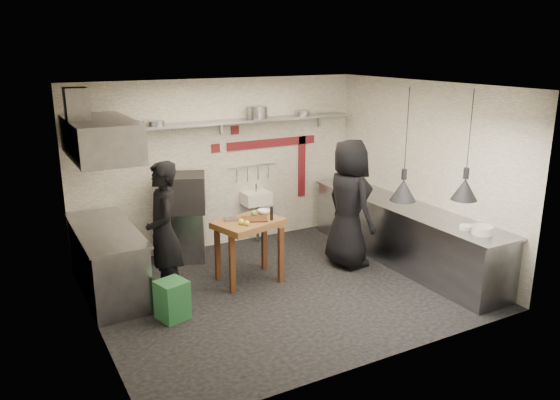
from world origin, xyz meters
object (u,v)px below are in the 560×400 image
combi_oven (183,193)px  green_bin (172,300)px  prep_table (249,251)px  chef_left (164,233)px  oven_stand (182,234)px  chef_right (349,204)px

combi_oven → green_bin: combi_oven is taller
prep_table → chef_left: chef_left is taller
oven_stand → prep_table: 1.42m
oven_stand → green_bin: (-0.78, -1.88, -0.15)m
green_bin → chef_right: (2.94, 0.39, 0.74)m
oven_stand → chef_left: (-0.69, -1.35, 0.55)m
chef_left → chef_right: bearing=95.0°
combi_oven → prep_table: bearing=-46.0°
chef_left → chef_right: chef_right is taller
combi_oven → chef_left: chef_left is taller
green_bin → chef_right: size_ratio=0.25×
oven_stand → combi_oven: (0.04, -0.03, 0.69)m
combi_oven → green_bin: bearing=-91.9°
oven_stand → chef_right: 2.69m
oven_stand → chef_right: size_ratio=0.41×
oven_stand → chef_left: chef_left is taller
oven_stand → green_bin: bearing=-90.6°
oven_stand → chef_right: chef_right is taller
green_bin → prep_table: 1.47m
green_bin → chef_right: chef_right is taller
prep_table → chef_right: (1.61, -0.18, 0.53)m
oven_stand → prep_table: size_ratio=0.87×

